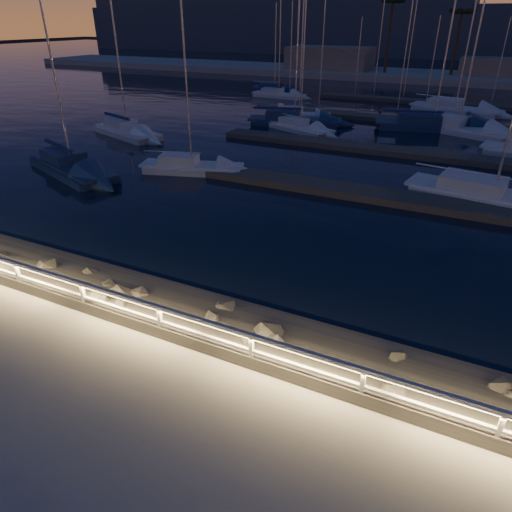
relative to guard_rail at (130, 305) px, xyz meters
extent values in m
plane|color=#A69F96|center=(0.07, 0.00, -0.77)|extent=(400.00, 400.00, 0.00)
cube|color=#A69F96|center=(0.07, -2.50, -0.87)|extent=(240.00, 5.00, 0.20)
cube|color=#5F5B51|center=(0.07, 1.50, -1.07)|extent=(240.00, 3.45, 1.29)
plane|color=black|center=(0.07, 80.00, -1.37)|extent=(320.00, 320.00, 0.00)
plane|color=black|center=(0.07, 0.00, -1.97)|extent=(400.00, 400.00, 0.00)
cube|color=silver|center=(-4.93, 0.00, -0.27)|extent=(0.11, 0.11, 1.00)
cube|color=silver|center=(-1.93, 0.00, -0.27)|extent=(0.11, 0.11, 1.00)
cube|color=silver|center=(1.07, 0.00, -0.27)|extent=(0.11, 0.11, 1.00)
cube|color=silver|center=(4.07, 0.00, -0.27)|extent=(0.11, 0.11, 1.00)
cube|color=silver|center=(7.07, 0.00, -0.27)|extent=(0.11, 0.11, 1.00)
cube|color=silver|center=(10.07, 0.00, -0.27)|extent=(0.11, 0.11, 1.00)
cube|color=silver|center=(0.07, 0.00, 0.23)|extent=(44.00, 0.12, 0.12)
cube|color=silver|center=(0.07, 0.00, -0.27)|extent=(44.00, 0.09, 0.09)
cube|color=#E7C268|center=(0.07, -0.02, 0.15)|extent=(44.00, 0.04, 0.03)
sphere|color=#5F5B51|center=(1.95, 1.37, -0.96)|extent=(0.88, 0.88, 0.88)
sphere|color=#5F5B51|center=(-7.42, 0.98, -0.88)|extent=(0.76, 0.76, 0.76)
sphere|color=#5F5B51|center=(-3.64, 1.73, -1.04)|extent=(0.91, 0.91, 0.91)
sphere|color=#5F5B51|center=(8.92, 2.29, -1.16)|extent=(0.82, 0.82, 0.82)
cube|color=#5C544C|center=(0.07, 16.00, -1.17)|extent=(22.00, 2.00, 0.40)
cube|color=#5C544C|center=(0.07, 26.00, -1.17)|extent=(22.00, 2.00, 0.40)
cube|color=#5C544C|center=(0.07, 38.00, -1.17)|extent=(22.00, 2.00, 0.40)
cube|color=#5C544C|center=(0.07, 50.00, -1.17)|extent=(22.00, 2.00, 0.40)
cube|color=#A69F96|center=(0.07, 74.00, -0.97)|extent=(160.00, 14.00, 1.20)
cube|color=gray|center=(-17.93, 74.00, 1.03)|extent=(14.00, 8.00, 4.00)
cube|color=gray|center=(8.07, 75.00, 0.53)|extent=(10.00, 6.00, 3.00)
cylinder|color=#503D25|center=(-7.93, 72.00, 4.88)|extent=(0.44, 0.44, 10.50)
cylinder|color=#503D25|center=(2.07, 73.00, 4.13)|extent=(0.44, 0.44, 9.00)
cube|color=#354252|center=(0.07, 130.00, 3.23)|extent=(220.00, 30.00, 14.00)
cube|color=#354252|center=(-59.93, 140.00, 5.23)|extent=(120.00, 25.00, 18.00)
cube|color=silver|center=(-8.15, 15.63, -1.22)|extent=(6.44, 3.78, 0.52)
cube|color=silver|center=(-8.15, 15.63, -0.89)|extent=(6.84, 3.65, 0.14)
cube|color=silver|center=(-8.96, 15.37, -0.56)|extent=(2.73, 2.17, 0.61)
cylinder|color=#ABABB0|center=(-8.15, 15.63, 4.51)|extent=(0.11, 0.11, 10.62)
cylinder|color=#ABABB0|center=(-9.37, 15.24, -0.09)|extent=(3.67, 1.22, 0.08)
cube|color=navy|center=(-14.99, 12.00, -1.22)|extent=(8.26, 5.19, 0.61)
cube|color=navy|center=(-14.99, 12.00, -0.84)|extent=(8.73, 5.05, 0.17)
cube|color=navy|center=(-16.01, 12.38, -0.45)|extent=(3.54, 2.90, 0.72)
cylinder|color=#ABABB0|center=(-14.99, 12.00, 6.08)|extent=(0.13, 0.13, 13.61)
cylinder|color=#ABABB0|center=(-16.52, 12.57, 0.11)|extent=(4.62, 1.80, 0.09)
cube|color=silver|center=(9.65, 18.12, -1.22)|extent=(8.77, 4.13, 0.61)
cube|color=silver|center=(9.65, 18.12, -0.84)|extent=(9.39, 3.83, 0.17)
cube|color=silver|center=(8.50, 18.31, -0.45)|extent=(3.57, 2.61, 0.72)
cylinder|color=#ABABB0|center=(7.92, 18.40, 0.10)|extent=(5.21, 0.94, 0.09)
cube|color=silver|center=(-18.69, 21.75, -1.22)|extent=(7.47, 4.53, 0.60)
cube|color=silver|center=(-18.69, 21.75, -0.84)|extent=(7.91, 4.38, 0.16)
cube|color=silver|center=(-19.62, 22.07, -0.46)|extent=(3.18, 2.57, 0.71)
cylinder|color=#ABABB0|center=(-18.69, 21.75, 5.42)|extent=(0.13, 0.13, 12.30)
cylinder|color=#ABABB0|center=(-20.08, 22.23, 0.09)|extent=(4.22, 1.52, 0.09)
cube|color=silver|center=(-6.17, 29.98, -1.22)|extent=(6.54, 4.39, 0.49)
cube|color=silver|center=(-6.17, 29.98, -0.92)|extent=(6.89, 4.31, 0.13)
cube|color=silver|center=(-6.96, 30.32, -0.61)|extent=(2.84, 2.39, 0.57)
cylinder|color=#ABABB0|center=(-6.17, 29.98, 4.58)|extent=(0.11, 0.11, 10.81)
cylinder|color=#ABABB0|center=(-7.36, 30.50, -0.16)|extent=(3.60, 1.62, 0.07)
cube|color=silver|center=(6.47, 35.52, -1.22)|extent=(9.15, 6.06, 0.63)
cube|color=silver|center=(6.47, 35.52, -0.83)|extent=(9.64, 5.94, 0.17)
cube|color=silver|center=(5.36, 36.00, -0.43)|extent=(3.96, 3.32, 0.74)
cylinder|color=#ABABB0|center=(6.47, 35.52, 6.84)|extent=(0.14, 0.14, 15.11)
cylinder|color=#ABABB0|center=(4.80, 36.23, 0.14)|extent=(5.04, 2.20, 0.09)
cube|color=silver|center=(-8.43, 35.39, -1.22)|extent=(5.96, 3.22, 0.48)
cube|color=silver|center=(-8.43, 35.39, -0.92)|extent=(6.35, 3.06, 0.13)
cube|color=silver|center=(-9.19, 35.20, -0.61)|extent=(2.48, 1.91, 0.57)
cylinder|color=#ABABB0|center=(-8.43, 35.39, 4.09)|extent=(0.10, 0.10, 9.84)
cylinder|color=#ABABB0|center=(-9.57, 35.10, -0.17)|extent=(3.45, 0.93, 0.07)
cube|color=navy|center=(-7.59, 32.15, -1.22)|extent=(8.35, 4.81, 0.62)
cube|color=navy|center=(-7.59, 32.15, -0.83)|extent=(8.87, 4.63, 0.17)
cube|color=navy|center=(-8.65, 31.83, -0.44)|extent=(3.52, 2.79, 0.73)
cylinder|color=#ABABB0|center=(-7.59, 32.15, 6.16)|extent=(0.13, 0.13, 13.76)
cylinder|color=#ABABB0|center=(-9.17, 31.67, 0.12)|extent=(4.77, 1.51, 0.09)
cube|color=silver|center=(5.30, 45.46, -1.22)|extent=(8.98, 4.79, 0.62)
cube|color=silver|center=(5.30, 45.46, -0.83)|extent=(9.57, 4.55, 0.17)
cube|color=silver|center=(4.14, 45.75, -0.44)|extent=(3.73, 2.86, 0.73)
cylinder|color=#ABABB0|center=(5.30, 45.46, 6.70)|extent=(0.13, 0.13, 14.83)
cylinder|color=#ABABB0|center=(3.57, 45.89, 0.12)|extent=(5.21, 1.35, 0.09)
cube|color=navy|center=(4.31, 35.93, -1.22)|extent=(9.84, 5.21, 0.63)
cube|color=navy|center=(4.31, 35.93, -0.82)|extent=(10.49, 4.94, 0.17)
cube|color=navy|center=(3.04, 35.63, -0.42)|extent=(4.09, 3.12, 0.74)
cylinder|color=#ABABB0|center=(4.31, 35.93, 7.42)|extent=(0.14, 0.14, 16.27)
cylinder|color=#ABABB0|center=(2.41, 35.48, 0.15)|extent=(5.72, 1.45, 0.09)
cube|color=navy|center=(-18.23, 51.32, -1.22)|extent=(6.04, 2.93, 0.49)
cube|color=navy|center=(-18.23, 51.32, -0.91)|extent=(6.46, 2.73, 0.13)
cube|color=navy|center=(-19.02, 51.18, -0.60)|extent=(2.47, 1.82, 0.58)
cylinder|color=#ABABB0|center=(-18.23, 51.32, 4.20)|extent=(0.11, 0.11, 10.04)
cylinder|color=#ABABB0|center=(-19.41, 51.11, -0.15)|extent=(3.57, 0.71, 0.07)
cube|color=silver|center=(-15.61, 46.73, -1.22)|extent=(6.53, 2.52, 0.50)
cube|color=silver|center=(-15.61, 46.73, -0.91)|extent=(7.04, 2.23, 0.14)
cube|color=silver|center=(-16.50, 46.79, -0.59)|extent=(2.59, 1.75, 0.59)
cylinder|color=#ABABB0|center=(-15.61, 46.73, 4.75)|extent=(0.11, 0.11, 11.13)
cylinder|color=#ABABB0|center=(-16.94, 46.81, -0.13)|extent=(4.00, 0.32, 0.07)
camera|label=1|loc=(8.42, -8.57, 7.65)|focal=32.00mm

